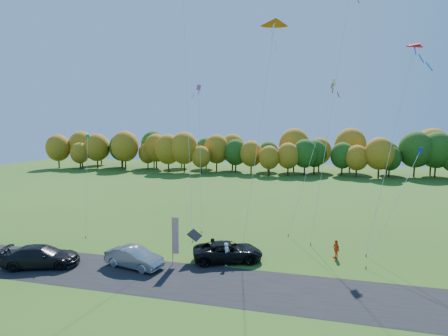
% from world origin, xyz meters
% --- Properties ---
extents(ground, '(160.00, 160.00, 0.00)m').
position_xyz_m(ground, '(0.00, 0.00, 0.00)').
color(ground, '#2E5416').
extents(asphalt_strip, '(90.00, 6.00, 0.01)m').
position_xyz_m(asphalt_strip, '(0.00, -4.00, 0.01)').
color(asphalt_strip, black).
rests_on(asphalt_strip, ground).
extents(tree_line, '(116.00, 12.00, 10.00)m').
position_xyz_m(tree_line, '(0.00, 55.00, 0.00)').
color(tree_line, '#1E4711').
rests_on(tree_line, ground).
extents(black_suv, '(6.26, 4.45, 1.58)m').
position_xyz_m(black_suv, '(1.75, 0.33, 0.79)').
color(black_suv, black).
rests_on(black_suv, ground).
extents(silver_sedan, '(5.02, 2.63, 1.57)m').
position_xyz_m(silver_sedan, '(-5.09, -2.71, 0.79)').
color(silver_sedan, '#9E9DA1').
rests_on(silver_sedan, ground).
extents(dark_truck_a, '(6.15, 4.07, 1.66)m').
position_xyz_m(dark_truck_a, '(-12.25, -4.37, 0.83)').
color(dark_truck_a, black).
rests_on(dark_truck_a, ground).
extents(person_tailgate_a, '(0.57, 0.74, 1.81)m').
position_xyz_m(person_tailgate_a, '(1.88, -0.54, 0.91)').
color(person_tailgate_a, silver).
rests_on(person_tailgate_a, ground).
extents(person_tailgate_b, '(0.89, 0.99, 1.69)m').
position_xyz_m(person_tailgate_b, '(0.39, 0.65, 0.84)').
color(person_tailgate_b, gray).
rests_on(person_tailgate_b, ground).
extents(person_east, '(0.76, 1.00, 1.57)m').
position_xyz_m(person_east, '(10.40, 3.12, 0.79)').
color(person_east, '#F74A17').
rests_on(person_east, ground).
extents(feather_flag, '(0.51, 0.21, 3.95)m').
position_xyz_m(feather_flag, '(-2.17, -1.43, 2.41)').
color(feather_flag, '#999999').
rests_on(feather_flag, ground).
extents(kite_delta_blue, '(6.46, 12.29, 32.39)m').
position_xyz_m(kite_delta_blue, '(-5.05, 9.53, 15.66)').
color(kite_delta_blue, '#4C3F33').
rests_on(kite_delta_blue, ground).
extents(kite_parafoil_orange, '(5.56, 11.55, 27.57)m').
position_xyz_m(kite_parafoil_orange, '(10.17, 11.31, 13.62)').
color(kite_parafoil_orange, '#4C3F33').
rests_on(kite_parafoil_orange, ground).
extents(kite_delta_red, '(2.98, 11.42, 23.48)m').
position_xyz_m(kite_delta_red, '(3.45, 6.73, 11.70)').
color(kite_delta_red, '#4C3F33').
rests_on(kite_delta_red, ground).
extents(kite_parafoil_rainbow, '(6.06, 7.86, 19.25)m').
position_xyz_m(kite_parafoil_rainbow, '(15.24, 7.81, 9.51)').
color(kite_parafoil_rainbow, '#4C3F33').
rests_on(kite_parafoil_rainbow, ground).
extents(kite_diamond_green, '(3.24, 5.39, 10.39)m').
position_xyz_m(kite_diamond_green, '(-14.70, 5.13, 5.06)').
color(kite_diamond_green, '#4C3F33').
rests_on(kite_diamond_green, ground).
extents(kite_diamond_white, '(4.85, 5.84, 16.47)m').
position_xyz_m(kite_diamond_white, '(8.22, 10.70, 7.95)').
color(kite_diamond_white, '#4C3F33').
rests_on(kite_diamond_white, ground).
extents(kite_diamond_pink, '(3.53, 8.90, 16.52)m').
position_xyz_m(kite_diamond_pink, '(-4.14, 11.29, 8.03)').
color(kite_diamond_pink, '#4C3F33').
rests_on(kite_diamond_pink, ground).
extents(kite_diamond_blue_low, '(4.76, 3.88, 9.65)m').
position_xyz_m(kite_diamond_blue_low, '(14.62, 2.99, 4.58)').
color(kite_diamond_blue_low, '#4C3F33').
rests_on(kite_diamond_blue_low, ground).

